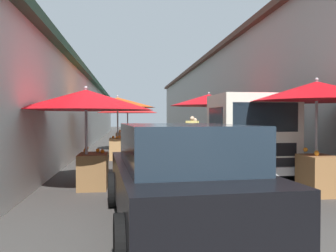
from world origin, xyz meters
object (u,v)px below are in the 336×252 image
fruit_stall_far_left (209,106)px  fruit_stall_far_right (317,101)px  fruit_stall_mid_lane (118,108)px  hatchback_car (180,176)px  fruit_stall_near_left (87,108)px  plastic_stool (284,165)px  fruit_stall_near_right (127,112)px  delivery_truck (241,138)px  vendor_in_shade (195,131)px  parked_scooter (258,150)px  vendor_by_crates (192,131)px

fruit_stall_far_left → fruit_stall_far_right: size_ratio=1.05×
fruit_stall_mid_lane → hatchback_car: 8.21m
fruit_stall_far_left → fruit_stall_near_left: 6.06m
hatchback_car → plastic_stool: bearing=-40.9°
fruit_stall_near_right → delivery_truck: 8.61m
fruit_stall_near_right → vendor_in_shade: bearing=-75.2°
fruit_stall_mid_lane → delivery_truck: bearing=-143.0°
vendor_in_shade → parked_scooter: (-6.18, -0.94, -0.43)m
vendor_by_crates → vendor_in_shade: (1.13, -0.35, -0.06)m
delivery_truck → vendor_by_crates: size_ratio=3.08×
fruit_stall_far_left → fruit_stall_mid_lane: bearing=81.8°
hatchback_car → delivery_truck: size_ratio=0.81×
fruit_stall_near_right → plastic_stool: bearing=-153.4°
fruit_stall_far_left → fruit_stall_near_left: fruit_stall_far_left is taller
fruit_stall_mid_lane → parked_scooter: 5.15m
fruit_stall_near_right → fruit_stall_far_right: 10.65m
fruit_stall_near_left → hatchback_car: 3.44m
hatchback_car → fruit_stall_near_right: bearing=3.5°
vendor_in_shade → fruit_stall_far_right: bearing=-177.9°
fruit_stall_far_right → fruit_stall_mid_lane: bearing=34.4°
fruit_stall_far_right → hatchback_car: fruit_stall_far_right is taller
fruit_stall_near_left → plastic_stool: (0.95, -4.90, -1.43)m
hatchback_car → delivery_truck: (3.80, -2.15, 0.30)m
fruit_stall_mid_lane → plastic_stool: 6.29m
fruit_stall_far_left → parked_scooter: size_ratio=1.65×
delivery_truck → plastic_stool: (0.03, -1.16, -0.71)m
fruit_stall_near_left → vendor_in_shade: size_ratio=1.87×
fruit_stall_far_right → parked_scooter: bearing=-6.7°
vendor_in_shade → plastic_stool: bearing=-176.2°
fruit_stall_far_right → plastic_stool: bearing=-6.0°
fruit_stall_mid_lane → delivery_truck: 5.40m
fruit_stall_near_right → fruit_stall_mid_lane: fruit_stall_mid_lane is taller
vendor_by_crates → hatchback_car: bearing=168.5°
hatchback_car → parked_scooter: (6.61, -3.66, -0.29)m
fruit_stall_far_right → fruit_stall_mid_lane: 7.40m
delivery_truck → fruit_stall_near_left: bearing=103.9°
fruit_stall_near_left → fruit_stall_far_right: bearing=-101.2°
vendor_by_crates → parked_scooter: vendor_by_crates is taller
fruit_stall_near_right → fruit_stall_near_left: size_ratio=0.99×
hatchback_car → fruit_stall_far_right: bearing=-58.0°
fruit_stall_far_left → vendor_by_crates: (4.08, -0.14, -1.05)m
delivery_truck → vendor_in_shade: (8.99, -0.57, -0.17)m
fruit_stall_near_left → plastic_stool: 5.19m
fruit_stall_far_right → vendor_in_shade: size_ratio=1.73×
fruit_stall_mid_lane → vendor_by_crates: (3.61, -3.43, -0.98)m
hatchback_car → vendor_by_crates: 11.90m
fruit_stall_mid_lane → fruit_stall_near_left: bearing=174.3°
fruit_stall_mid_lane → hatchback_car: fruit_stall_mid_lane is taller
delivery_truck → fruit_stall_near_right: bearing=19.5°
fruit_stall_near_right → hatchback_car: size_ratio=0.70×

